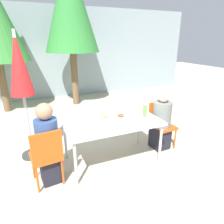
{
  "coord_description": "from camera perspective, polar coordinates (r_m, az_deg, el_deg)",
  "views": [
    {
      "loc": [
        -1.16,
        -2.7,
        1.96
      ],
      "look_at": [
        0.0,
        0.0,
        0.89
      ],
      "focal_mm": 32.0,
      "sensor_mm": 36.0,
      "label": 1
    }
  ],
  "objects": [
    {
      "name": "plate_0",
      "position": [
        3.27,
        -2.37,
        -1.43
      ],
      "size": [
        0.23,
        0.23,
        0.07
      ],
      "color": "white",
      "rests_on": "dining_table"
    },
    {
      "name": "chair_left",
      "position": [
        2.9,
        -18.22,
        -11.27
      ],
      "size": [
        0.44,
        0.44,
        0.86
      ],
      "rotation": [
        0.0,
        0.0,
        0.11
      ],
      "color": "#E54C14",
      "rests_on": "ground"
    },
    {
      "name": "person_left",
      "position": [
        2.94,
        -17.76,
        -9.1
      ],
      "size": [
        0.31,
        0.31,
        1.19
      ],
      "rotation": [
        0.0,
        0.0,
        0.11
      ],
      "color": "black",
      "rests_on": "ground"
    },
    {
      "name": "dining_table",
      "position": [
        3.2,
        -0.0,
        -3.43
      ],
      "size": [
        1.52,
        0.86,
        0.74
      ],
      "color": "white",
      "rests_on": "ground"
    },
    {
      "name": "salad_bowl",
      "position": [
        2.8,
        -7.91,
        -5.55
      ],
      "size": [
        0.18,
        0.18,
        0.05
      ],
      "color": "white",
      "rests_on": "dining_table"
    },
    {
      "name": "bottle",
      "position": [
        3.37,
        9.36,
        0.42
      ],
      "size": [
        0.06,
        0.06,
        0.22
      ],
      "color": "#51A338",
      "rests_on": "dining_table"
    },
    {
      "name": "chair_right",
      "position": [
        3.88,
        13.68,
        -2.56
      ],
      "size": [
        0.42,
        0.42,
        0.86
      ],
      "rotation": [
        0.0,
        0.0,
        -3.09
      ],
      "color": "#E54C14",
      "rests_on": "ground"
    },
    {
      "name": "closed_umbrella",
      "position": [
        3.42,
        -24.91,
        10.92
      ],
      "size": [
        0.37,
        0.37,
        2.1
      ],
      "color": "#333333",
      "rests_on": "ground"
    },
    {
      "name": "building_facade",
      "position": [
        7.36,
        -14.69,
        15.9
      ],
      "size": [
        10.0,
        0.2,
        3.0
      ],
      "color": "#89999E",
      "rests_on": "ground"
    },
    {
      "name": "tree_behind_left",
      "position": [
        6.33,
        -11.92,
        27.91
      ],
      "size": [
        1.56,
        1.56,
        4.16
      ],
      "color": "brown",
      "rests_on": "ground"
    },
    {
      "name": "ground_plane",
      "position": [
        3.53,
        -0.0,
        -13.61
      ],
      "size": [
        24.0,
        24.0,
        0.0
      ],
      "primitive_type": "plane",
      "color": "#B2A893"
    },
    {
      "name": "drinking_cup",
      "position": [
        2.83,
        -11.08,
        -4.82
      ],
      "size": [
        0.08,
        0.08,
        0.1
      ],
      "color": "silver",
      "rests_on": "dining_table"
    },
    {
      "name": "person_right",
      "position": [
        3.79,
        13.88,
        -2.88
      ],
      "size": [
        0.33,
        0.33,
        1.11
      ],
      "rotation": [
        0.0,
        0.0,
        -3.09
      ],
      "color": "black",
      "rests_on": "ground"
    },
    {
      "name": "plate_1",
      "position": [
        3.31,
        2.48,
        -1.2
      ],
      "size": [
        0.21,
        0.21,
        0.06
      ],
      "color": "white",
      "rests_on": "dining_table"
    }
  ]
}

